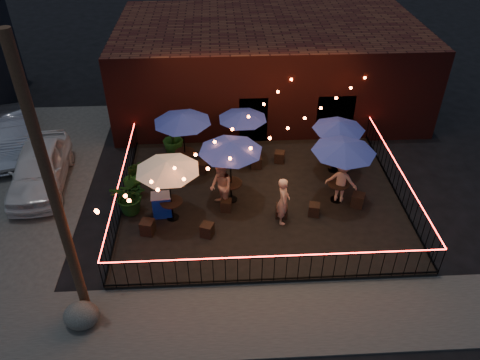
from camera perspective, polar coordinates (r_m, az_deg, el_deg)
The scene contains 37 objects.
ground at distance 15.79m, azimuth 3.27°, elevation -7.10°, with size 110.00×110.00×0.00m, color black.
patio at distance 17.24m, azimuth 2.61°, elevation -2.38°, with size 10.00×8.00×0.15m, color black.
sidewalk at distance 13.60m, azimuth 4.71°, elevation -16.41°, with size 18.00×2.50×0.05m, color #3C3B38.
brick_building at distance 23.29m, azimuth 3.42°, elevation 13.84°, with size 14.00×8.00×4.00m.
utility_pole at distance 11.79m, azimuth -21.69°, elevation -2.05°, with size 0.26×0.26×8.00m, color #3D2919.
fence_front at distance 13.92m, azimuth 4.21°, elevation -10.73°, with size 10.00×0.04×1.04m.
fence_left at distance 17.17m, azimuth -14.19°, elevation -1.33°, with size 0.04×8.00×1.04m.
fence_right at distance 18.04m, azimuth 18.68°, elevation -0.25°, with size 0.04×8.00×1.04m.
festoon_lights at distance 15.52m, azimuth -0.76°, elevation 3.88°, with size 10.02×8.72×1.32m.
cafe_table_0 at distance 15.18m, azimuth -8.85°, elevation 1.62°, with size 2.73×2.73×2.36m.
cafe_table_1 at distance 17.70m, azimuth -7.07°, elevation 7.41°, with size 2.69×2.69×2.44m.
cafe_table_2 at distance 15.80m, azimuth -1.17°, elevation 3.98°, with size 2.61×2.61×2.46m.
cafe_table_3 at distance 18.33m, azimuth 0.32°, elevation 7.82°, with size 2.58×2.58×2.15m.
cafe_table_4 at distance 16.18m, azimuth 12.57°, elevation 3.81°, with size 2.55×2.55×2.44m.
cafe_table_5 at distance 17.93m, azimuth 11.97°, elevation 6.45°, with size 2.31×2.31×2.19m.
bistro_chair_0 at distance 15.87m, azimuth -11.20°, elevation -5.66°, with size 0.42×0.42×0.50m, color black.
bistro_chair_1 at distance 15.54m, azimuth -4.02°, elevation -6.08°, with size 0.38×0.38×0.46m, color black.
bistro_chair_2 at distance 18.61m, azimuth -11.05°, elevation 1.32°, with size 0.39×0.39×0.47m, color black.
bistro_chair_3 at distance 18.43m, azimuth -4.64°, elevation 1.54°, with size 0.38×0.38×0.45m, color black.
bistro_chair_4 at distance 16.51m, azimuth -1.70°, elevation -3.08°, with size 0.36×0.36×0.43m, color black.
bistro_chair_5 at distance 16.30m, azimuth 5.07°, elevation -3.76°, with size 0.40×0.40×0.47m, color black.
bistro_chair_6 at distance 18.66m, azimuth 1.97°, elevation 2.22°, with size 0.42×0.42×0.49m, color black.
bistro_chair_7 at distance 19.06m, azimuth 4.84°, elevation 2.83°, with size 0.39×0.39×0.46m, color black.
bistro_chair_8 at distance 16.51m, azimuth 9.02°, elevation -3.58°, with size 0.37×0.37×0.44m, color black.
bistro_chair_9 at distance 17.19m, azimuth 14.16°, elevation -2.39°, with size 0.42×0.42×0.50m, color black.
bistro_chair_10 at distance 19.07m, azimuth 11.13°, elevation 2.24°, with size 0.39×0.39×0.46m, color black.
bistro_chair_11 at distance 19.44m, azimuth 14.04°, elevation 2.57°, with size 0.42×0.42×0.50m, color black.
patron_a at distance 15.70m, azimuth 5.30°, elevation -2.54°, with size 0.64×0.42×1.76m, color tan.
patron_b at distance 16.21m, azimuth -2.34°, elevation -0.85°, with size 0.89×0.69×1.82m, color #D6A191.
patron_c at distance 16.95m, azimuth 12.27°, elevation -0.02°, with size 1.14×0.65×1.76m, color beige.
potted_shrub_a at distance 16.57m, azimuth -13.19°, elevation -1.87°, with size 1.27×1.10×1.41m, color #12330D.
potted_shrub_b at distance 17.35m, azimuth -12.77°, elevation 0.33°, with size 0.83×0.67×1.51m, color #1C3B12.
potted_shrub_c at distance 19.50m, azimuth -8.22°, elevation 5.20°, with size 0.84×0.84×1.50m, color #13350F.
cooler at distance 16.36m, azimuth -9.50°, elevation -3.02°, with size 0.71×0.54×0.89m.
boulder at distance 13.87m, azimuth -18.77°, elevation -15.36°, with size 0.93×0.79×0.73m, color #42413D.
car_white at distance 19.17m, azimuth -23.23°, elevation 1.39°, with size 1.87×4.64×1.58m, color white.
car_silver at distance 21.95m, azimuth -26.03°, elevation 5.04°, with size 1.65×4.73×1.56m, color gray.
Camera 1 is at (-1.52, -11.43, 10.79)m, focal length 35.00 mm.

